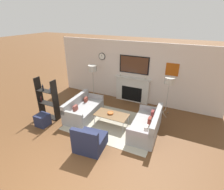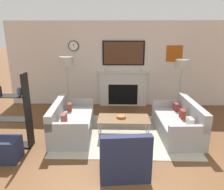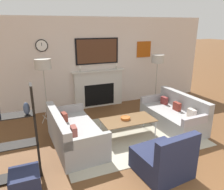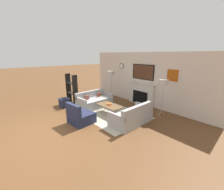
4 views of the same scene
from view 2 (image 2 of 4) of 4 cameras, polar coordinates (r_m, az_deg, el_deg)
The scene contains 11 objects.
fireplace_wall at distance 7.11m, azimuth 2.97°, elevation 7.00°, with size 7.48×0.28×2.70m.
area_rug at distance 5.38m, azimuth 3.20°, elevation -10.00°, with size 3.16×2.28×0.01m.
couch_left at distance 5.37m, azimuth -10.57°, elevation -7.03°, with size 0.97×1.78×0.78m.
couch_right at distance 5.45m, azimuth 16.96°, elevation -7.11°, with size 0.91×1.75×0.82m.
armchair at distance 3.96m, azimuth 3.05°, elevation -16.15°, with size 0.91×0.91×0.84m.
coffee_table at distance 5.18m, azimuth 3.06°, elevation -6.33°, with size 1.21×0.62×0.42m.
decorative_bowl at distance 5.18m, azimuth 2.43°, elevation -5.63°, with size 0.22×0.22×0.06m.
floor_lamp_left at distance 6.47m, azimuth -11.80°, elevation 8.46°, with size 0.40×0.40×1.69m.
floor_lamp_right at distance 6.55m, azimuth 17.81°, elevation 7.57°, with size 0.37×0.37×1.63m.
shelf_unit at distance 5.00m, azimuth -25.18°, elevation -4.06°, with size 0.82×0.28×1.60m.
ottoman at distance 4.74m, azimuth -25.57°, elevation -12.69°, with size 0.43×0.43×0.44m.
Camera 2 is at (-0.15, -1.95, 2.40)m, focal length 35.00 mm.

